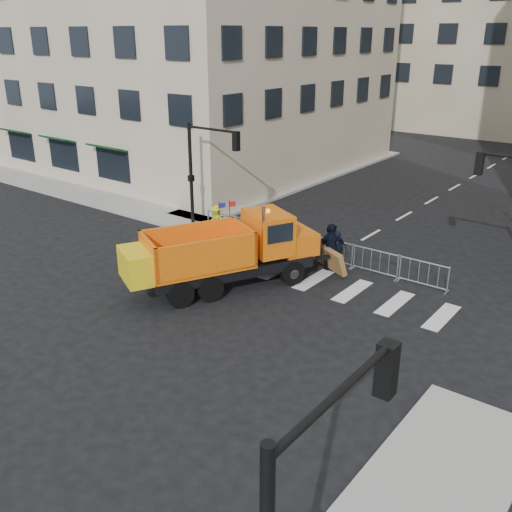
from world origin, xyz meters
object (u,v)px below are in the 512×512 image
Objects in this scene: cop_b at (330,246)px; worker at (217,221)px; plow_truck at (224,251)px; cop_c at (332,247)px; cop_a at (336,250)px.

cop_b is 6.28m from worker.
cop_c is (2.47, 4.12, -0.50)m from plow_truck.
cop_c is at bearing 147.49° from cop_b.
plow_truck reaches higher than cop_a.
worker is at bearing 12.03° from cop_b.
cop_c is at bearing 5.08° from worker.
cop_a is at bearing -4.45° from plow_truck.
worker is (-6.55, -0.20, 0.06)m from cop_a.
plow_truck is 5.03m from cop_a.
plow_truck is 4.49× the size of cop_b.
plow_truck is at bearing 71.69° from cop_b.
worker is at bearing -31.56° from cop_c.
worker is at bearing -39.13° from cop_a.
plow_truck is 4.35× the size of cop_c.
plow_truck reaches higher than worker.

